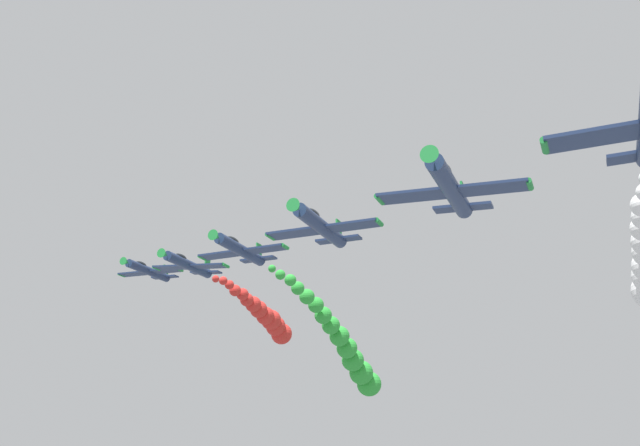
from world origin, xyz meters
TOP-DOWN VIEW (x-y plane):
  - airplane_right_inner at (-12.48, 10.43)m, footprint 9.57×10.35m
  - airplane_left_outer at (-0.42, 0.95)m, footprint 9.56×10.35m
  - airplane_right_outer at (12.48, -10.26)m, footprint 9.57×10.35m
  - smoke_trail_right_outer at (11.19, -38.88)m, footprint 4.38×30.03m
  - airplane_trailing at (23.39, -18.34)m, footprint 9.56×10.35m
  - smoke_trail_trailing at (22.94, -38.79)m, footprint 3.22×20.03m
  - airplane_high_slot at (35.84, -28.48)m, footprint 9.56×10.35m

SIDE VIEW (x-z plane):
  - smoke_trail_right_outer at x=11.19m, z-range 97.97..110.00m
  - airplane_right_inner at x=-12.48m, z-range 105.40..107.73m
  - airplane_left_outer at x=-0.42m, z-range 107.09..109.42m
  - smoke_trail_trailing at x=22.94m, z-range 106.09..112.39m
  - airplane_right_outer at x=12.48m, z-range 109.40..111.73m
  - airplane_trailing at x=23.39m, z-range 110.81..113.15m
  - airplane_high_slot at x=35.84m, z-range 113.59..115.91m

